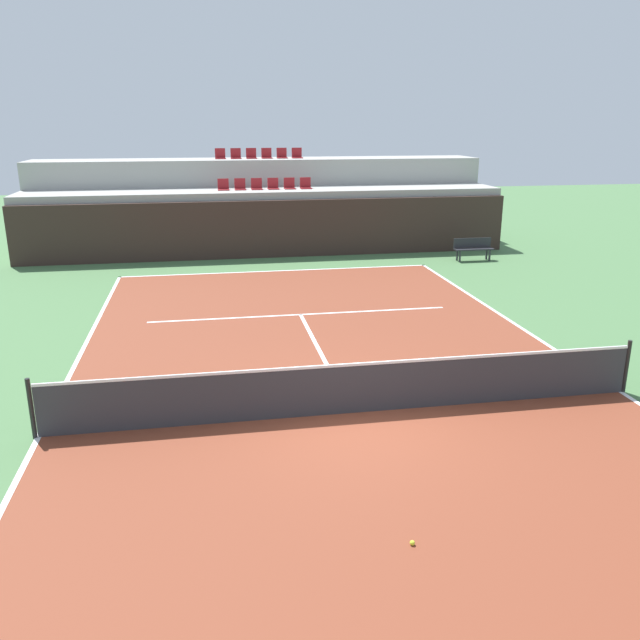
% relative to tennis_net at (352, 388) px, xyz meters
% --- Properties ---
extents(ground_plane, '(80.00, 80.00, 0.00)m').
position_rel_tennis_net_xyz_m(ground_plane, '(0.00, 0.00, -0.51)').
color(ground_plane, '#477042').
extents(court_surface, '(11.00, 24.00, 0.01)m').
position_rel_tennis_net_xyz_m(court_surface, '(0.00, 0.00, -0.50)').
color(court_surface, brown).
rests_on(court_surface, ground_plane).
extents(baseline_far, '(11.00, 0.10, 0.00)m').
position_rel_tennis_net_xyz_m(baseline_far, '(0.00, 11.95, -0.50)').
color(baseline_far, white).
rests_on(baseline_far, court_surface).
extents(sideline_left, '(0.10, 24.00, 0.00)m').
position_rel_tennis_net_xyz_m(sideline_left, '(-5.45, 0.00, -0.50)').
color(sideline_left, white).
rests_on(sideline_left, court_surface).
extents(sideline_right, '(0.10, 24.00, 0.00)m').
position_rel_tennis_net_xyz_m(sideline_right, '(5.45, 0.00, -0.50)').
color(sideline_right, white).
rests_on(sideline_right, court_surface).
extents(service_line_far, '(8.26, 0.10, 0.00)m').
position_rel_tennis_net_xyz_m(service_line_far, '(0.00, 6.40, -0.50)').
color(service_line_far, white).
rests_on(service_line_far, court_surface).
extents(centre_service_line, '(0.10, 6.40, 0.00)m').
position_rel_tennis_net_xyz_m(centre_service_line, '(0.00, 3.20, -0.50)').
color(centre_service_line, white).
rests_on(centre_service_line, court_surface).
extents(back_wall, '(19.17, 0.30, 2.21)m').
position_rel_tennis_net_xyz_m(back_wall, '(0.00, 14.51, 0.60)').
color(back_wall, '#33231E').
rests_on(back_wall, ground_plane).
extents(stands_tier_lower, '(19.17, 2.40, 2.50)m').
position_rel_tennis_net_xyz_m(stands_tier_lower, '(0.00, 15.86, 0.74)').
color(stands_tier_lower, '#9E9E99').
rests_on(stands_tier_lower, ground_plane).
extents(stands_tier_upper, '(19.17, 2.40, 3.58)m').
position_rel_tennis_net_xyz_m(stands_tier_upper, '(0.00, 18.26, 1.28)').
color(stands_tier_upper, '#9E9E99').
rests_on(stands_tier_upper, ground_plane).
extents(seating_row_lower, '(3.77, 0.44, 0.44)m').
position_rel_tennis_net_xyz_m(seating_row_lower, '(0.00, 15.96, 2.11)').
color(seating_row_lower, maroon).
rests_on(seating_row_lower, stands_tier_lower).
extents(seating_row_upper, '(3.77, 0.44, 0.44)m').
position_rel_tennis_net_xyz_m(seating_row_upper, '(0.00, 18.36, 3.19)').
color(seating_row_upper, maroon).
rests_on(seating_row_upper, stands_tier_upper).
extents(tennis_net, '(11.08, 0.08, 1.07)m').
position_rel_tennis_net_xyz_m(tennis_net, '(0.00, 0.00, 0.00)').
color(tennis_net, black).
rests_on(tennis_net, court_surface).
extents(player_bench, '(1.50, 0.40, 0.85)m').
position_rel_tennis_net_xyz_m(player_bench, '(7.60, 12.51, -0.00)').
color(player_bench, '#232328').
rests_on(player_bench, ground_plane).
extents(tennis_ball_2, '(0.07, 0.07, 0.07)m').
position_rel_tennis_net_xyz_m(tennis_ball_2, '(-0.11, -3.93, -0.47)').
color(tennis_ball_2, '#CCE033').
rests_on(tennis_ball_2, court_surface).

